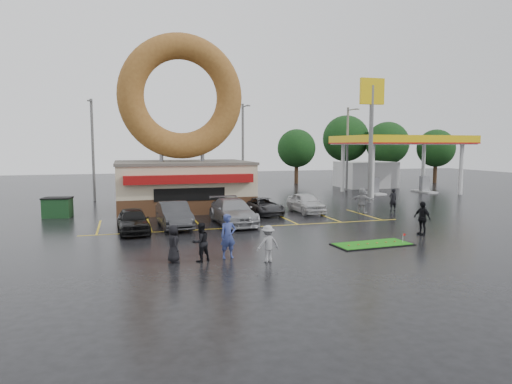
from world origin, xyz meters
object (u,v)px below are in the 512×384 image
object	(u,v)px
streetlight_mid	(243,147)
car_black	(133,221)
streetlight_left	(93,147)
car_white	(306,203)
car_grey	(264,206)
person_cameraman	(422,218)
dumpster	(58,208)
car_silver	(233,212)
putting_green	(372,244)
person_blue	(228,236)
streetlight_right	(348,147)
car_dgrey	(174,215)
donut_shop	(182,151)
gas_station	(385,157)
shell_sign	(371,117)

from	to	relation	value
streetlight_mid	car_black	bearing A→B (deg)	-122.30
streetlight_left	car_white	xyz separation A→B (m)	(15.41, -11.92, -4.05)
car_grey	person_cameraman	world-z (taller)	person_cameraman
car_grey	dumpster	size ratio (longest dim) A/B	2.38
car_silver	putting_green	world-z (taller)	car_silver
car_white	dumpster	size ratio (longest dim) A/B	2.38
car_black	car_silver	bearing A→B (deg)	8.52
car_grey	person_blue	world-z (taller)	person_blue
streetlight_right	person_blue	bearing A→B (deg)	-126.77
person_blue	person_cameraman	distance (m)	11.68
streetlight_left	car_dgrey	distance (m)	16.78
donut_shop	dumpster	xyz separation A→B (m)	(-8.89, -2.22, -3.81)
donut_shop	person_cameraman	size ratio (longest dim) A/B	7.21
gas_station	putting_green	distance (m)	28.88
streetlight_mid	person_blue	size ratio (longest dim) A/B	4.60
streetlight_mid	car_silver	bearing A→B (deg)	-106.85
shell_sign	dumpster	xyz separation A→B (m)	(-24.89, -1.25, -6.73)
streetlight_left	car_silver	xyz separation A→B (m)	(9.11, -15.15, -3.99)
streetlight_left	car_white	distance (m)	19.90
streetlight_left	putting_green	bearing A→B (deg)	-57.95
person_blue	car_grey	bearing A→B (deg)	56.98
streetlight_left	streetlight_mid	xyz separation A→B (m)	(14.00, 1.00, 0.00)
streetlight_right	car_white	bearing A→B (deg)	-127.27
car_dgrey	dumpster	distance (m)	9.58
donut_shop	car_grey	world-z (taller)	donut_shop
streetlight_right	car_black	distance (m)	29.75
car_white	car_grey	bearing A→B (deg)	178.77
streetlight_left	car_white	size ratio (longest dim) A/B	2.10
shell_sign	person_cameraman	size ratio (longest dim) A/B	5.66
car_silver	dumpster	xyz separation A→B (m)	(-11.00, 5.98, -0.14)
streetlight_mid	car_silver	xyz separation A→B (m)	(-4.89, -16.15, -3.99)
streetlight_right	person_blue	distance (m)	32.14
car_grey	person_cameraman	distance (m)	11.42
car_white	putting_green	xyz separation A→B (m)	(-1.00, -11.09, -0.70)
gas_station	shell_sign	bearing A→B (deg)	-128.07
donut_shop	streetlight_right	xyz separation A→B (m)	(19.00, 8.95, 0.32)
car_white	person_blue	distance (m)	14.43
car_white	shell_sign	bearing A→B (deg)	26.55
donut_shop	person_cameraman	distance (m)	18.80
car_white	person_cameraman	bearing A→B (deg)	-73.95
car_black	car_dgrey	xyz separation A→B (m)	(2.41, 1.04, 0.07)
car_silver	car_grey	size ratio (longest dim) A/B	1.28
donut_shop	streetlight_mid	xyz separation A→B (m)	(7.00, 7.95, 0.32)
gas_station	car_white	size ratio (longest dim) A/B	3.19
shell_sign	dumpster	size ratio (longest dim) A/B	5.89
gas_station	car_dgrey	world-z (taller)	gas_station
car_black	car_dgrey	size ratio (longest dim) A/B	0.88
car_black	person_blue	distance (m)	8.15
car_silver	car_grey	world-z (taller)	car_silver
car_white	putting_green	size ratio (longest dim) A/B	1.05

